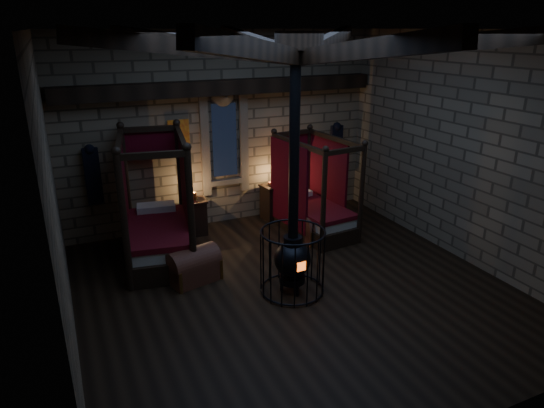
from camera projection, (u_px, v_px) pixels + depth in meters
name	position (u px, v px, depth m)	size (l,w,h in m)	color
room	(296.00, 62.00, 7.10)	(7.02, 7.02, 4.29)	black
bed_left	(158.00, 229.00, 9.29)	(1.56, 2.45, 2.38)	black
bed_right	(313.00, 209.00, 10.55)	(1.24, 2.07, 2.07)	black
trunk_left	(194.00, 266.00, 8.50)	(0.97, 0.74, 0.64)	brown
trunk_right	(323.00, 230.00, 10.09)	(0.84, 0.58, 0.58)	brown
nightstand_left	(195.00, 216.00, 10.42)	(0.51, 0.49, 0.95)	black
nightstand_right	(273.00, 202.00, 11.25)	(0.57, 0.55, 0.89)	black
stove	(293.00, 256.00, 8.02)	(1.09, 1.09, 4.05)	black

